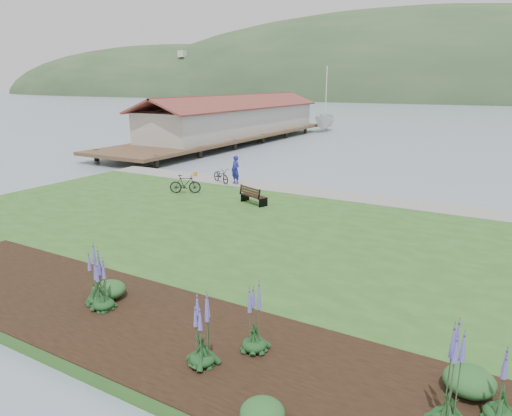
{
  "coord_description": "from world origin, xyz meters",
  "views": [
    {
      "loc": [
        9.04,
        -17.97,
        6.8
      ],
      "look_at": [
        -0.88,
        -0.73,
        1.3
      ],
      "focal_mm": 32.0,
      "sensor_mm": 36.0,
      "label": 1
    }
  ],
  "objects_px": {
    "bicycle_a": "(221,175)",
    "park_bench": "(252,195)",
    "sailboat": "(325,131)",
    "person": "(235,168)"
  },
  "relations": [
    {
      "from": "park_bench",
      "to": "sailboat",
      "type": "height_order",
      "value": "sailboat"
    },
    {
      "from": "park_bench",
      "to": "person",
      "type": "relative_size",
      "value": 0.81
    },
    {
      "from": "park_bench",
      "to": "bicycle_a",
      "type": "height_order",
      "value": "park_bench"
    },
    {
      "from": "person",
      "to": "bicycle_a",
      "type": "relative_size",
      "value": 1.17
    },
    {
      "from": "sailboat",
      "to": "person",
      "type": "bearing_deg",
      "value": -89.83
    },
    {
      "from": "bicycle_a",
      "to": "sailboat",
      "type": "xyz_separation_m",
      "value": [
        -7.75,
        37.94,
        -0.89
      ]
    },
    {
      "from": "bicycle_a",
      "to": "park_bench",
      "type": "bearing_deg",
      "value": -102.04
    },
    {
      "from": "park_bench",
      "to": "bicycle_a",
      "type": "xyz_separation_m",
      "value": [
        -4.55,
        3.69,
        -0.02
      ]
    },
    {
      "from": "bicycle_a",
      "to": "sailboat",
      "type": "bearing_deg",
      "value": 38.59
    },
    {
      "from": "person",
      "to": "sailboat",
      "type": "distance_m",
      "value": 38.92
    }
  ]
}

